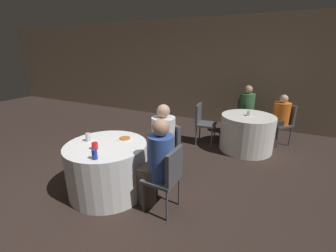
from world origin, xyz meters
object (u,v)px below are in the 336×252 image
at_px(chair_near_northeast, 169,145).
at_px(pizza_plate_near, 125,139).
at_px(chair_far_north, 245,113).
at_px(soda_can_silver, 88,137).
at_px(chair_far_west, 202,120).
at_px(chair_far_northeast, 283,120).
at_px(chair_near_east, 168,174).
at_px(person_green_jacket, 246,111).
at_px(table_far, 247,133).
at_px(table_near, 108,168).
at_px(person_blue_shirt, 156,165).
at_px(person_white_shirt, 160,141).
at_px(soda_can_blue, 95,154).
at_px(person_orange_shirt, 278,120).

xyz_separation_m(chair_near_northeast, pizza_plate_near, (-0.48, -0.49, 0.20)).
xyz_separation_m(chair_far_north, soda_can_silver, (-1.71, -3.33, 0.26)).
distance_m(chair_far_north, chair_far_west, 1.26).
xyz_separation_m(chair_far_northeast, chair_far_west, (-1.58, -0.76, 0.00)).
xyz_separation_m(chair_near_east, person_green_jacket, (0.46, 3.19, 0.08)).
height_order(chair_near_northeast, chair_far_north, same).
height_order(table_far, chair_far_northeast, chair_far_northeast).
height_order(table_near, person_blue_shirt, person_blue_shirt).
bearing_deg(soda_can_silver, person_white_shirt, 39.86).
xyz_separation_m(table_near, person_white_shirt, (0.51, 0.66, 0.26)).
bearing_deg(soda_can_blue, table_far, 63.30).
relative_size(chair_far_north, chair_far_west, 1.00).
bearing_deg(soda_can_silver, table_near, 3.41).
bearing_deg(person_white_shirt, person_orange_shirt, -87.49).
bearing_deg(person_green_jacket, pizza_plate_near, 54.30).
height_order(table_far, pizza_plate_near, pizza_plate_near).
bearing_deg(person_green_jacket, soda_can_blue, 59.58).
bearing_deg(table_far, chair_far_north, 101.01).
height_order(person_orange_shirt, pizza_plate_near, person_orange_shirt).
height_order(table_near, soda_can_blue, soda_can_blue).
xyz_separation_m(chair_near_east, chair_near_northeast, (-0.38, 0.80, 0.00)).
distance_m(chair_near_east, person_green_jacket, 3.22).
xyz_separation_m(person_white_shirt, soda_can_silver, (-0.81, -0.67, 0.17)).
bearing_deg(chair_far_northeast, person_white_shirt, 97.95).
xyz_separation_m(chair_far_north, person_blue_shirt, (-0.59, -3.33, 0.08)).
height_order(chair_far_west, person_orange_shirt, person_orange_shirt).
xyz_separation_m(chair_far_north, chair_far_west, (-0.75, -1.00, 0.00)).
relative_size(table_near, pizza_plate_near, 4.47).
bearing_deg(soda_can_blue, chair_far_north, 71.74).
xyz_separation_m(table_near, person_green_jacket, (1.44, 3.16, 0.25)).
bearing_deg(table_far, pizza_plate_near, -124.93).
height_order(chair_near_northeast, soda_can_blue, chair_near_northeast).
bearing_deg(person_orange_shirt, chair_far_north, 16.67).
height_order(person_orange_shirt, soda_can_blue, person_orange_shirt).
relative_size(person_white_shirt, soda_can_blue, 9.92).
height_order(chair_far_north, person_blue_shirt, person_blue_shirt).
bearing_deg(table_far, soda_can_silver, -128.12).
distance_m(chair_far_north, person_green_jacket, 0.18).
xyz_separation_m(chair_near_northeast, chair_far_west, (0.06, 1.53, 0.00)).
bearing_deg(chair_near_east, person_blue_shirt, 90.00).
relative_size(table_far, chair_near_east, 1.20).
bearing_deg(chair_far_north, chair_far_west, 42.05).
distance_m(table_far, soda_can_blue, 3.15).
height_order(table_far, chair_far_west, chair_far_west).
relative_size(person_white_shirt, person_orange_shirt, 1.10).
xyz_separation_m(person_orange_shirt, person_green_jacket, (-0.68, 0.21, 0.06)).
bearing_deg(person_blue_shirt, person_orange_shirt, -22.00).
bearing_deg(chair_far_northeast, pizza_plate_near, 96.31).
bearing_deg(table_near, chair_far_north, 66.95).
distance_m(table_near, chair_far_west, 2.40).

